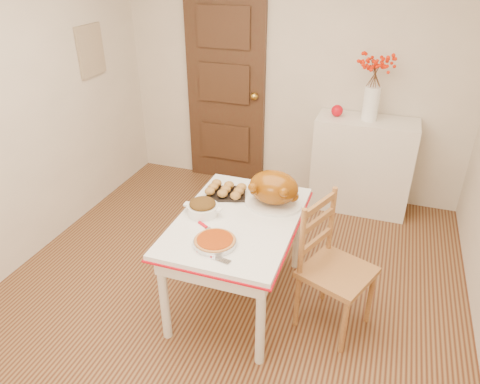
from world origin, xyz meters
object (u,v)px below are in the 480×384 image
(chair_oak, at_px, (338,269))
(kitchen_table, at_px, (238,260))
(turkey_platter, at_px, (274,189))
(pumpkin_pie, at_px, (215,241))
(sideboard, at_px, (362,165))

(chair_oak, bearing_deg, kitchen_table, 109.59)
(kitchen_table, bearing_deg, turkey_platter, 54.19)
(kitchen_table, relative_size, chair_oak, 1.25)
(turkey_platter, bearing_deg, pumpkin_pie, -100.58)
(sideboard, height_order, kitchen_table, sideboard)
(kitchen_table, xyz_separation_m, pumpkin_pie, (-0.03, -0.33, 0.38))
(chair_oak, xyz_separation_m, pumpkin_pie, (-0.74, -0.31, 0.26))
(pumpkin_pie, bearing_deg, kitchen_table, 84.60)
(chair_oak, bearing_deg, pumpkin_pie, 134.32)
(sideboard, bearing_deg, chair_oak, -89.54)
(sideboard, height_order, turkey_platter, turkey_platter)
(chair_oak, relative_size, turkey_platter, 2.31)
(kitchen_table, bearing_deg, pumpkin_pie, -95.40)
(sideboard, distance_m, pumpkin_pie, 2.16)
(sideboard, xyz_separation_m, chair_oak, (0.01, -1.71, 0.01))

